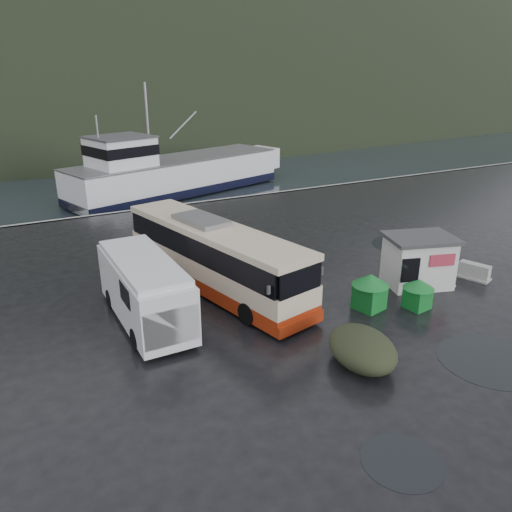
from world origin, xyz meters
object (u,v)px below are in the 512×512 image
coach_bus (215,288)px  waste_bin_left (368,308)px  waste_bin_right (416,308)px  jersey_barrier_a (473,278)px  white_van (147,321)px  ticket_kiosk (415,284)px  jersey_barrier_b (437,283)px  fishing_trawler (178,178)px  dome_tent (361,363)px

coach_bus → waste_bin_left: (5.04, -5.13, 0.00)m
waste_bin_right → jersey_barrier_a: waste_bin_right is taller
white_van → ticket_kiosk: size_ratio=2.11×
jersey_barrier_a → jersey_barrier_b: (-2.02, 0.41, 0.00)m
ticket_kiosk → jersey_barrier_a: 3.18m
fishing_trawler → coach_bus: bearing=-122.6°
waste_bin_left → jersey_barrier_b: (4.76, 0.59, 0.00)m
coach_bus → waste_bin_right: bearing=-53.6°
jersey_barrier_a → ticket_kiosk: bearing=165.7°
waste_bin_left → waste_bin_right: (1.89, -0.92, 0.00)m
dome_tent → fishing_trawler: bearing=81.6°
white_van → jersey_barrier_a: 15.95m
white_van → waste_bin_right: (10.73, -4.31, 0.00)m
coach_bus → jersey_barrier_b: (9.80, -4.54, 0.00)m
waste_bin_left → fishing_trawler: 30.24m
waste_bin_left → ticket_kiosk: (3.70, 0.96, 0.00)m
coach_bus → jersey_barrier_a: 12.82m
coach_bus → ticket_kiosk: 9.68m
coach_bus → jersey_barrier_b: size_ratio=7.46×
dome_tent → jersey_barrier_b: size_ratio=1.97×
coach_bus → ticket_kiosk: (8.74, -4.17, 0.00)m
fishing_trawler → white_van: bearing=-129.0°
ticket_kiosk → jersey_barrier_a: bearing=2.8°
waste_bin_right → fishing_trawler: 31.10m
ticket_kiosk → waste_bin_right: bearing=-116.7°
jersey_barrier_a → coach_bus: bearing=157.3°
waste_bin_left → ticket_kiosk: 3.82m
jersey_barrier_a → fishing_trawler: 30.40m
waste_bin_right → white_van: bearing=158.1°
waste_bin_right → dome_tent: bearing=-154.5°
fishing_trawler → jersey_barrier_a: bearing=-97.9°
dome_tent → jersey_barrier_a: size_ratio=1.98×
coach_bus → fishing_trawler: 26.00m
coach_bus → white_van: (-3.80, -1.74, 0.00)m
fishing_trawler → waste_bin_left: bearing=-110.8°
coach_bus → ticket_kiosk: coach_bus is taller
waste_bin_left → dome_tent: 4.47m
ticket_kiosk → coach_bus: bearing=171.7°
waste_bin_right → ticket_kiosk: size_ratio=0.43×
waste_bin_left → dome_tent: size_ratio=0.52×
coach_bus → waste_bin_left: bearing=-58.0°
jersey_barrier_a → fishing_trawler: (-4.86, 30.01, 0.00)m
coach_bus → waste_bin_right: coach_bus is taller
white_van → coach_bus: bearing=23.8°
ticket_kiosk → jersey_barrier_b: bearing=-2.3°
coach_bus → dome_tent: 8.63m
jersey_barrier_b → fishing_trawler: fishing_trawler is taller
white_van → fishing_trawler: (10.76, 26.80, 0.00)m
coach_bus → waste_bin_left: 7.19m
waste_bin_right → jersey_barrier_b: bearing=27.7°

